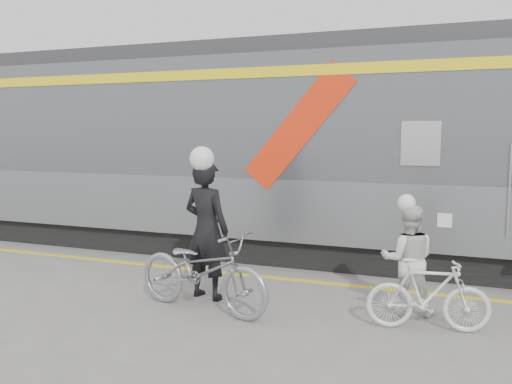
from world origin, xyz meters
The scene contains 9 objects.
ground centered at (0.00, 0.00, 0.00)m, with size 90.00×90.00×0.00m, color slate.
train centered at (1.39, 4.19, 2.05)m, with size 24.00×3.17×4.10m.
safety_strip centered at (0.00, 2.15, 0.00)m, with size 24.00×0.12×0.01m, color yellow.
man centered at (-1.23, 0.78, 1.02)m, with size 0.74×0.49×2.03m, color black.
bicycle_left centered at (-1.03, 0.23, 0.56)m, with size 0.74×2.13×1.12m, color #97989E.
woman centered at (1.58, 1.12, 0.74)m, with size 0.72×0.56×1.48m, color silver.
bicycle_right centered at (1.88, 0.57, 0.45)m, with size 0.42×1.49×0.90m, color silver.
helmet_man centered at (-1.23, 0.78, 2.21)m, with size 0.35×0.35×0.35m, color white.
helmet_woman centered at (1.58, 1.12, 1.60)m, with size 0.24×0.24×0.24m, color white.
Camera 1 is at (2.23, -6.20, 2.44)m, focal length 38.00 mm.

